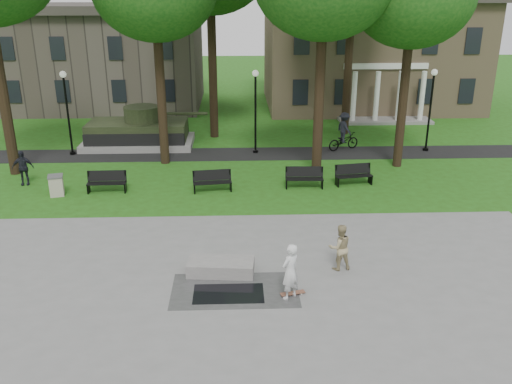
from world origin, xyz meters
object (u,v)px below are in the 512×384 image
Objects in this scene: concrete_block at (221,267)px; friend_watching at (340,247)px; skateboarder at (290,272)px; cyclist at (344,135)px; trash_bin at (56,185)px; park_bench_0 at (107,181)px.

concrete_block is 1.36× the size of friend_watching.
skateboarder is (2.15, -1.64, 0.68)m from concrete_block.
cyclist is 16.16m from trash_bin.
concrete_block is 1.22× the size of park_bench_0.
concrete_block is 1.21× the size of skateboarder.
skateboarder reaches higher than friend_watching.
concrete_block is 9.68m from park_bench_0.
cyclist reaches higher than friend_watching.
skateboarder reaches higher than park_bench_0.
cyclist is (2.88, 14.41, 0.08)m from friend_watching.
friend_watching is 12.30m from park_bench_0.
friend_watching is at bearing 1.89° from concrete_block.
skateboarder is 1.01× the size of park_bench_0.
concrete_block is at bearing -44.56° from trash_bin.
skateboarder is at bearing 138.90° from cyclist.
friend_watching is 13.87m from trash_bin.
trash_bin is at bearing -42.91° from friend_watching.
trash_bin is (-9.85, 9.23, -0.44)m from skateboarder.
cyclist is at bearing 64.70° from concrete_block.
cyclist is (6.87, 14.54, 0.66)m from concrete_block.
friend_watching reaches higher than concrete_block.
trash_bin reaches higher than concrete_block.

